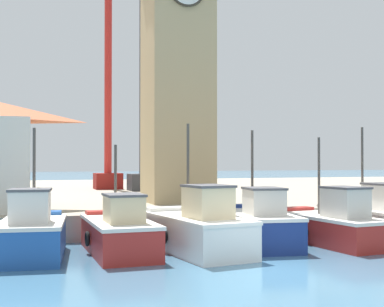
{
  "coord_description": "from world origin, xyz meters",
  "views": [
    {
      "loc": [
        -7.03,
        -13.86,
        3.15
      ],
      "look_at": [
        0.32,
        9.16,
        3.5
      ],
      "focal_mm": 50.0,
      "sensor_mm": 36.0,
      "label": 1
    }
  ],
  "objects": [
    {
      "name": "fishing_boat_center",
      "position": [
        4.17,
        3.85,
        0.74
      ],
      "size": [
        2.48,
        5.34,
        4.09
      ],
      "color": "#AD2823",
      "rests_on": "ground"
    },
    {
      "name": "quay_wharf",
      "position": [
        0.0,
        27.16,
        0.52
      ],
      "size": [
        120.0,
        40.0,
        1.05
      ],
      "primitive_type": "cube",
      "color": "#9E937F",
      "rests_on": "ground"
    },
    {
      "name": "fishing_boat_mid_right",
      "position": [
        6.59,
        4.59,
        0.79
      ],
      "size": [
        2.23,
        5.05,
        4.58
      ],
      "color": "silver",
      "rests_on": "ground"
    },
    {
      "name": "port_crane_near",
      "position": [
        1.35,
        23.88,
        7.93
      ],
      "size": [
        4.01,
        9.1,
        18.19
      ],
      "color": "#353539",
      "rests_on": "quay_wharf"
    },
    {
      "name": "fishing_boat_left_inner",
      "position": [
        -1.26,
        3.63,
        0.81
      ],
      "size": [
        2.87,
        5.36,
        4.49
      ],
      "color": "silver",
      "rests_on": "ground"
    },
    {
      "name": "fishing_boat_left_outer",
      "position": [
        -3.86,
        4.21,
        0.73
      ],
      "size": [
        2.14,
        4.97,
        3.73
      ],
      "color": "#AD2823",
      "rests_on": "ground"
    },
    {
      "name": "fishing_boat_far_left",
      "position": [
        -6.7,
        4.24,
        0.79
      ],
      "size": [
        2.49,
        4.38,
        4.27
      ],
      "color": "#2356A8",
      "rests_on": "ground"
    },
    {
      "name": "ground_plane",
      "position": [
        0.0,
        0.0,
        0.0
      ],
      "size": [
        300.0,
        300.0,
        0.0
      ],
      "primitive_type": "plane",
      "color": "teal"
    },
    {
      "name": "clock_tower",
      "position": [
        0.64,
        12.66,
        9.04
      ],
      "size": [
        3.71,
        3.71,
        16.79
      ],
      "color": "tan",
      "rests_on": "quay_wharf"
    },
    {
      "name": "port_crane_far",
      "position": [
        -0.79,
        26.68,
        9.42
      ],
      "size": [
        2.01,
        8.78,
        21.39
      ],
      "color": "maroon",
      "rests_on": "quay_wharf"
    },
    {
      "name": "fishing_boat_mid_left",
      "position": [
        1.37,
        4.41,
        0.77
      ],
      "size": [
        2.68,
        5.09,
        4.35
      ],
      "color": "navy",
      "rests_on": "ground"
    }
  ]
}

